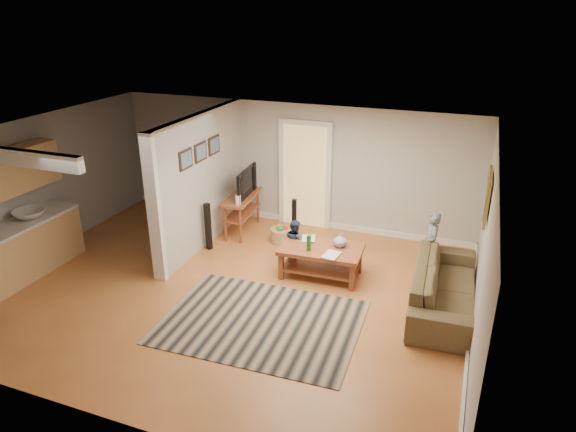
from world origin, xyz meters
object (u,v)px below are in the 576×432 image
object	(u,v)px
toy_basket	(281,235)
toddler	(295,264)
speaker_left	(208,227)
child	(427,273)
tv_console	(242,199)
coffee_table	(322,254)
speaker_right	(294,221)
sofa	(442,307)

from	to	relation	value
toy_basket	toddler	distance (m)	0.95
speaker_left	toy_basket	distance (m)	1.43
child	toddler	size ratio (longest dim) A/B	1.34
tv_console	toddler	distance (m)	1.86
speaker_left	toddler	distance (m)	1.78
coffee_table	tv_console	size ratio (longest dim) A/B	1.10
tv_console	speaker_right	world-z (taller)	tv_console
toddler	child	bearing A→B (deg)	-125.68
tv_console	toddler	size ratio (longest dim) A/B	1.51
tv_console	sofa	bearing A→B (deg)	-25.06
tv_console	speaker_right	bearing A→B (deg)	-10.37
speaker_right	sofa	bearing A→B (deg)	-36.86
sofa	coffee_table	xyz separation A→B (m)	(-2.01, 0.28, 0.42)
sofa	speaker_right	distance (m)	3.23
sofa	toddler	xyz separation A→B (m)	(-2.58, 0.52, 0.00)
speaker_left	child	distance (m)	4.03
sofa	toy_basket	size ratio (longest dim) A/B	5.65
speaker_left	toddler	bearing A→B (deg)	18.08
coffee_table	child	distance (m)	1.87
sofa	child	bearing A→B (deg)	15.79
sofa	speaker_left	world-z (taller)	speaker_left
toy_basket	toddler	size ratio (longest dim) A/B	0.50
speaker_left	child	size ratio (longest dim) A/B	0.82
speaker_left	child	bearing A→B (deg)	24.53
sofa	tv_console	size ratio (longest dim) A/B	1.86
speaker_right	toddler	size ratio (longest dim) A/B	1.06
child	toddler	distance (m)	2.30
child	speaker_left	bearing A→B (deg)	-100.69
coffee_table	tv_console	xyz separation A→B (m)	(-2.03, 1.17, 0.29)
coffee_table	speaker_left	bearing A→B (deg)	174.21
speaker_right	toy_basket	xyz separation A→B (m)	(-0.24, -0.08, -0.29)
child	toddler	xyz separation A→B (m)	(-2.25, -0.46, 0.00)
speaker_right	child	xyz separation A→B (m)	(2.57, -0.37, -0.45)
sofa	toy_basket	distance (m)	3.39
sofa	coffee_table	size ratio (longest dim) A/B	1.69
speaker_right	toddler	bearing A→B (deg)	-80.99
coffee_table	tv_console	bearing A→B (deg)	149.93
speaker_left	speaker_right	xyz separation A→B (m)	(1.40, 0.84, -0.01)
toy_basket	child	world-z (taller)	child
coffee_table	tv_console	world-z (taller)	tv_console
speaker_right	toddler	xyz separation A→B (m)	(0.32, -0.83, -0.45)
sofa	tv_console	distance (m)	4.35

